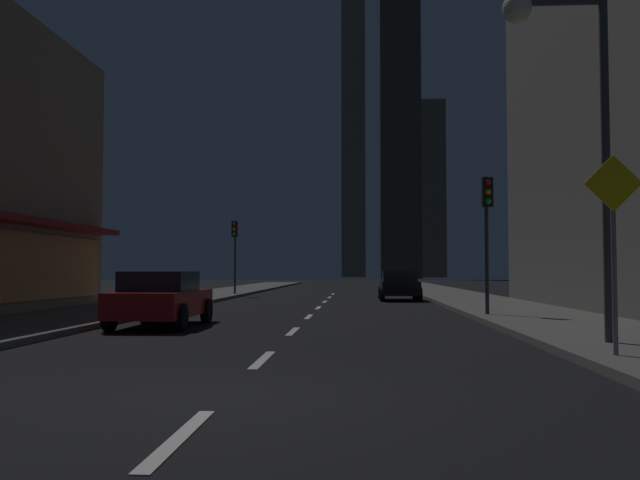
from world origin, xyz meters
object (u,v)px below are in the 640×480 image
(fire_hydrant_far_left, at_px, (192,293))
(street_lamp_right, at_px, (560,80))
(pedestrian_crossing_sign, at_px, (614,236))
(car_parked_near, at_px, (161,298))
(traffic_light_far_left, at_px, (235,241))
(traffic_light_near_right, at_px, (487,214))
(car_parked_far, at_px, (399,285))

(fire_hydrant_far_left, bearing_deg, street_lamp_right, -57.07)
(street_lamp_right, relative_size, pedestrian_crossing_sign, 2.09)
(fire_hydrant_far_left, distance_m, street_lamp_right, 21.25)
(car_parked_near, bearing_deg, traffic_light_far_left, 95.19)
(traffic_light_far_left, bearing_deg, fire_hydrant_far_left, -92.77)
(traffic_light_near_right, bearing_deg, fire_hydrant_far_left, 140.37)
(fire_hydrant_far_left, xyz_separation_m, pedestrian_crossing_sign, (11.50, -19.36, 1.56))
(fire_hydrant_far_left, xyz_separation_m, street_lamp_right, (11.28, -17.41, 4.61))
(car_parked_near, distance_m, traffic_light_near_right, 9.96)
(fire_hydrant_far_left, distance_m, traffic_light_near_right, 15.05)
(traffic_light_near_right, distance_m, traffic_light_far_left, 20.84)
(car_parked_near, xyz_separation_m, street_lamp_right, (8.98, -4.75, 4.33))
(car_parked_far, distance_m, traffic_light_far_left, 10.58)
(traffic_light_near_right, bearing_deg, car_parked_far, 98.39)
(traffic_light_far_left, xyz_separation_m, street_lamp_right, (10.88, -25.68, 1.87))
(traffic_light_near_right, height_order, traffic_light_far_left, same)
(car_parked_near, xyz_separation_m, pedestrian_crossing_sign, (9.20, -6.69, 1.28))
(car_parked_near, xyz_separation_m, traffic_light_near_right, (9.10, 3.22, 2.45))
(street_lamp_right, bearing_deg, pedestrian_crossing_sign, -83.54)
(traffic_light_near_right, xyz_separation_m, street_lamp_right, (-0.12, -7.97, 1.87))
(street_lamp_right, distance_m, pedestrian_crossing_sign, 3.62)
(traffic_light_near_right, bearing_deg, pedestrian_crossing_sign, -89.42)
(car_parked_near, xyz_separation_m, traffic_light_far_left, (-1.90, 20.93, 2.45))
(traffic_light_near_right, bearing_deg, car_parked_near, -160.50)
(fire_hydrant_far_left, distance_m, traffic_light_far_left, 8.71)
(street_lamp_right, bearing_deg, traffic_light_far_left, 112.96)
(fire_hydrant_far_left, height_order, traffic_light_near_right, traffic_light_near_right)
(car_parked_far, bearing_deg, pedestrian_crossing_sign, -84.99)
(fire_hydrant_far_left, bearing_deg, car_parked_far, 19.92)
(car_parked_near, height_order, pedestrian_crossing_sign, pedestrian_crossing_sign)
(car_parked_far, distance_m, street_lamp_right, 21.37)
(car_parked_far, height_order, fire_hydrant_far_left, car_parked_far)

